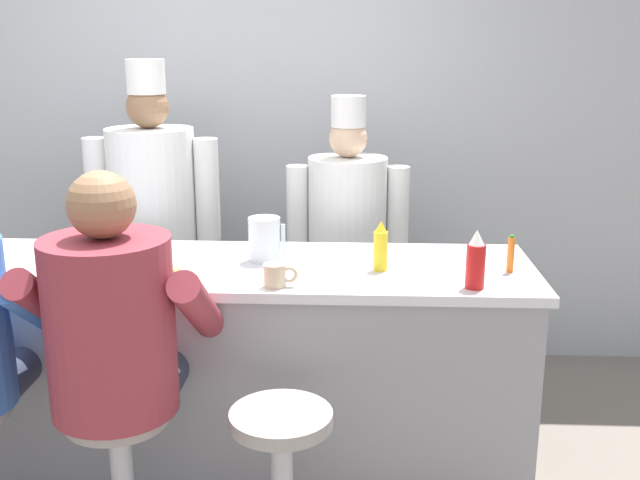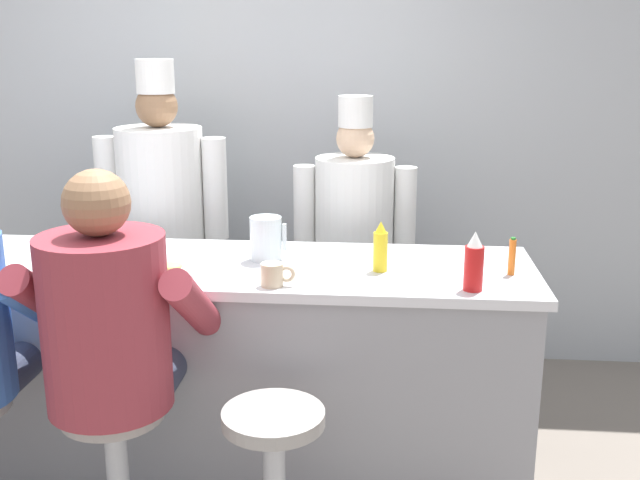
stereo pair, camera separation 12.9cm
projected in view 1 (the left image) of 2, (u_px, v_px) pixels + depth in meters
wall_back at (224, 134)px, 4.39m from camera, size 10.00×0.06×2.70m
diner_counter at (177, 369)px, 3.28m from camera, size 3.04×0.74×0.97m
ketchup_bottle_red at (476, 261)px, 2.81m from camera, size 0.07×0.07×0.23m
mustard_bottle_yellow at (381, 247)px, 3.03m from camera, size 0.06×0.06×0.21m
hot_sauce_bottle_orange at (511, 254)px, 3.01m from camera, size 0.03×0.03×0.15m
water_pitcher_clear at (265, 239)px, 3.17m from camera, size 0.16×0.14×0.19m
breakfast_plate at (169, 273)px, 2.98m from camera, size 0.24×0.24×0.05m
cereal_bowl at (89, 262)px, 3.07m from camera, size 0.16×0.16×0.06m
coffee_mug_tan at (276, 275)px, 2.84m from camera, size 0.13×0.09×0.09m
diner_seated_maroon at (115, 334)px, 2.57m from camera, size 0.66×0.65×1.48m
empty_stool_round at (282, 466)px, 2.63m from camera, size 0.36×0.36×0.64m
cook_in_whites_near at (154, 217)px, 3.91m from camera, size 0.70×0.45×1.79m
cook_in_whites_far at (347, 237)px, 3.89m from camera, size 0.63×0.40×1.62m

